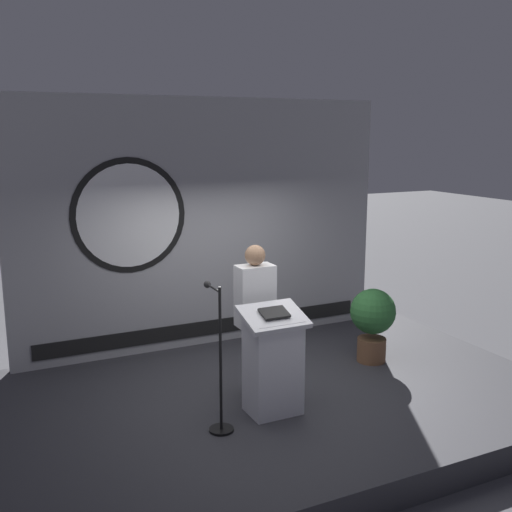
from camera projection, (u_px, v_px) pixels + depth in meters
ground_plane at (269, 418)px, 6.76m from camera, size 40.00×40.00×0.00m
stage_platform at (269, 405)px, 6.73m from camera, size 6.40×4.00×0.30m
banner_display at (204, 225)px, 7.99m from camera, size 5.10×0.12×3.28m
podium at (273, 362)px, 6.14m from camera, size 0.64×0.49×1.12m
speaker_person at (255, 319)px, 6.51m from camera, size 0.40×0.26×1.67m
microphone_stand at (219, 381)px, 5.79m from camera, size 0.24×0.47×1.44m
potted_plant at (373, 318)px, 7.52m from camera, size 0.57×0.57×0.93m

